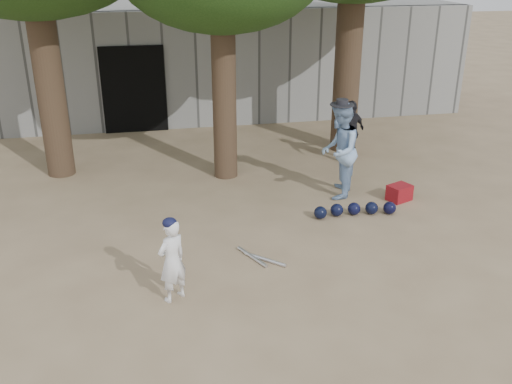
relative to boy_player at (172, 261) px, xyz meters
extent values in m
plane|color=#937C5E|center=(0.78, 0.23, -0.59)|extent=(70.00, 70.00, 0.00)
imported|color=white|center=(0.00, 0.00, 0.00)|extent=(0.51, 0.48, 1.18)
imported|color=#8AACD6|center=(3.32, 2.94, 0.32)|extent=(1.01, 1.10, 1.83)
imported|color=black|center=(4.22, 4.72, 0.11)|extent=(0.88, 0.71, 1.40)
cube|color=maroon|center=(4.41, 2.51, -0.44)|extent=(0.51, 0.46, 0.30)
cube|color=gray|center=(0.78, 8.23, 0.91)|extent=(16.00, 0.35, 3.00)
cube|color=black|center=(-0.42, 8.03, 0.51)|extent=(1.60, 0.08, 2.20)
cube|color=slate|center=(0.78, 10.73, 0.91)|extent=(16.00, 5.00, 3.00)
sphere|color=black|center=(2.70, 2.02, -0.48)|extent=(0.23, 0.23, 0.23)
sphere|color=black|center=(3.02, 2.07, -0.48)|extent=(0.23, 0.23, 0.23)
sphere|color=black|center=(3.34, 2.06, -0.48)|extent=(0.23, 0.23, 0.23)
sphere|color=black|center=(3.66, 2.03, -0.48)|extent=(0.23, 0.23, 0.23)
sphere|color=black|center=(3.98, 1.97, -0.48)|extent=(0.23, 0.23, 0.23)
cylinder|color=silver|center=(1.25, 0.87, -0.56)|extent=(0.36, 0.68, 0.06)
cylinder|color=silver|center=(1.43, 0.75, -0.56)|extent=(0.56, 0.54, 0.06)
cylinder|color=brown|center=(-2.02, 5.23, 2.16)|extent=(0.56, 0.56, 5.50)
cylinder|color=brown|center=(1.38, 4.43, 1.91)|extent=(0.48, 0.48, 5.00)
cylinder|color=brown|center=(4.38, 5.63, 2.31)|extent=(0.60, 0.60, 5.80)
camera|label=1|loc=(-0.21, -6.67, 3.78)|focal=40.00mm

